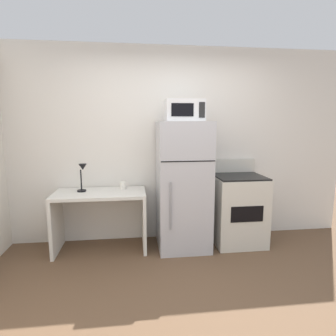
{
  "coord_description": "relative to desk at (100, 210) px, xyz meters",
  "views": [
    {
      "loc": [
        -0.52,
        -2.13,
        1.6
      ],
      "look_at": [
        -0.12,
        1.1,
        1.08
      ],
      "focal_mm": 29.94,
      "sensor_mm": 36.0,
      "label": 1
    }
  ],
  "objects": [
    {
      "name": "desk",
      "position": [
        0.0,
        0.0,
        0.0
      ],
      "size": [
        1.13,
        0.56,
        0.75
      ],
      "color": "silver",
      "rests_on": "ground"
    },
    {
      "name": "oven_range",
      "position": [
        1.8,
        -0.02,
        -0.05
      ],
      "size": [
        0.65,
        0.61,
        1.1
      ],
      "color": "beige",
      "rests_on": "ground"
    },
    {
      "name": "ground_plane",
      "position": [
        0.94,
        -1.35,
        -0.52
      ],
      "size": [
        12.0,
        12.0,
        0.0
      ],
      "primitive_type": "plane",
      "color": "brown"
    },
    {
      "name": "refrigerator",
      "position": [
        1.05,
        -0.04,
        0.29
      ],
      "size": [
        0.65,
        0.66,
        1.62
      ],
      "color": "#B7B7BC",
      "rests_on": "ground"
    },
    {
      "name": "microwave",
      "position": [
        1.05,
        -0.06,
        1.23
      ],
      "size": [
        0.46,
        0.35,
        0.26
      ],
      "color": "silver",
      "rests_on": "refrigerator"
    },
    {
      "name": "coffee_mug",
      "position": [
        0.28,
        0.13,
        0.28
      ],
      "size": [
        0.08,
        0.08,
        0.09
      ],
      "primitive_type": "cylinder",
      "color": "white",
      "rests_on": "desk"
    },
    {
      "name": "wall_back_white",
      "position": [
        0.94,
        0.35,
        0.78
      ],
      "size": [
        5.0,
        0.1,
        2.6
      ],
      "primitive_type": "cube",
      "color": "silver",
      "rests_on": "ground"
    },
    {
      "name": "desk_lamp",
      "position": [
        -0.21,
        0.05,
        0.47
      ],
      "size": [
        0.14,
        0.12,
        0.35
      ],
      "color": "black",
      "rests_on": "desk"
    }
  ]
}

